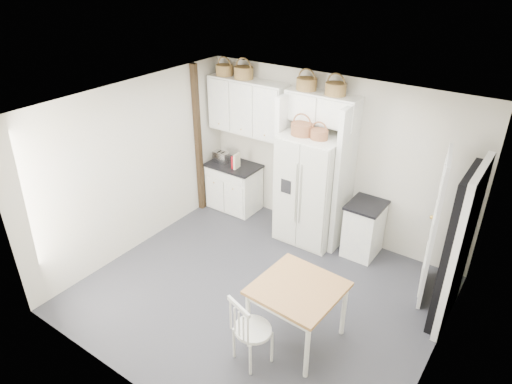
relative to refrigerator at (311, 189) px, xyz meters
The scene contains 28 objects.
floor 1.85m from the refrigerator, 84.70° to the right, with size 4.50×4.50×0.00m, color #37383B.
ceiling 2.36m from the refrigerator, 84.70° to the right, with size 4.50×4.50×0.00m, color white.
wall_back 0.58m from the refrigerator, 68.60° to the left, with size 4.50×4.50×0.00m, color beige.
wall_left 2.68m from the refrigerator, 142.40° to the right, with size 4.00×4.00×0.00m, color beige.
wall_right 2.92m from the refrigerator, 33.98° to the right, with size 4.00×4.00×0.00m, color beige.
refrigerator is the anchor object (origin of this frame).
base_cab_left 1.65m from the refrigerator, behind, with size 0.88×0.56×0.81m, color silver.
base_cab_right 1.02m from the refrigerator, ahead, with size 0.47×0.57×0.83m, color silver.
dining_table 2.29m from the refrigerator, 64.53° to the right, with size 0.93×0.93×0.78m, color #A2692C.
windsor_chair 2.72m from the refrigerator, 74.24° to the right, with size 0.45×0.41×0.91m, color silver.
counter_left 1.58m from the refrigerator, behind, with size 0.92×0.59×0.04m, color black.
counter_right 0.90m from the refrigerator, ahead, with size 0.51×0.60×0.04m, color black.
toaster 1.81m from the refrigerator, behind, with size 0.28×0.16×0.20m, color silver.
cookbook_red 1.49m from the refrigerator, behind, with size 0.03×0.15×0.22m, color #B40914.
cookbook_cream 1.44m from the refrigerator, behind, with size 0.04×0.18×0.26m, color beige.
basket_upper_a 2.39m from the refrigerator, behind, with size 0.30×0.30×0.17m, color brown.
basket_upper_b 2.12m from the refrigerator, behind, with size 0.32×0.32×0.19m, color brown.
basket_bridge_a 1.59m from the refrigerator, 143.24° to the left, with size 0.31×0.31×0.17m, color brown.
basket_bridge_b 1.58m from the refrigerator, 49.25° to the left, with size 0.31×0.31×0.17m, color brown.
basket_fridge_a 0.99m from the refrigerator, 146.58° to the right, with size 0.33×0.33×0.18m, color brown.
basket_fridge_b 0.97m from the refrigerator, 36.77° to the right, with size 0.26×0.26×0.14m, color brown.
upper_cabinet 1.70m from the refrigerator, behind, with size 1.40×0.34×0.90m, color silver.
bridge_cabinet 1.26m from the refrigerator, 90.00° to the left, with size 1.12×0.34×0.45m, color silver.
fridge_panel_left 0.58m from the refrigerator, behind, with size 0.08×0.60×2.30m, color silver.
fridge_panel_right 0.58m from the refrigerator, ahead, with size 0.08×0.60×2.30m, color silver.
trim_post 2.11m from the refrigerator, behind, with size 0.09×0.09×2.60m, color black.
doorway_void 2.40m from the refrigerator, 14.96° to the right, with size 0.18×0.85×2.05m, color black.
door_slab 1.98m from the refrigerator, ahead, with size 0.80×0.04×2.05m, color white.
Camera 1 is at (2.75, -4.01, 4.19)m, focal length 32.00 mm.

